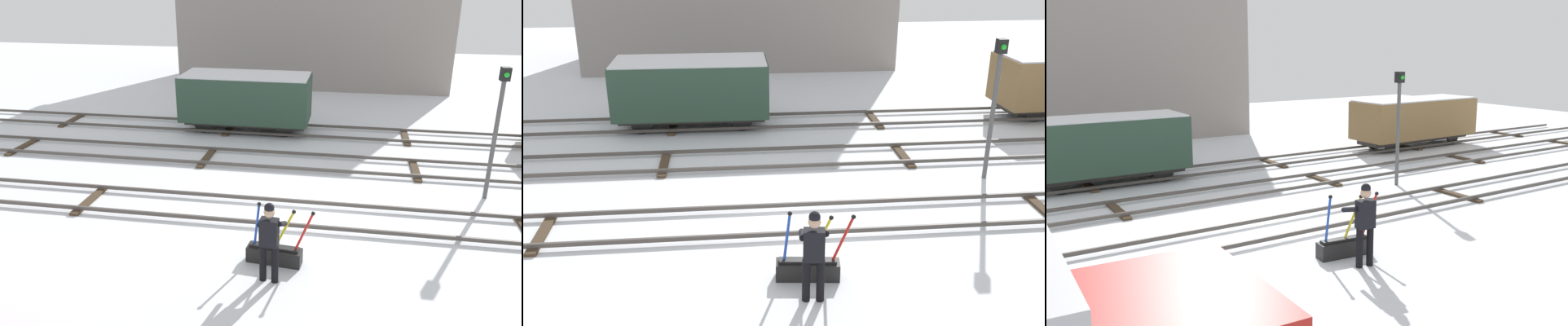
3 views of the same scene
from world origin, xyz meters
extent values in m
plane|color=silver|center=(0.00, 0.00, 0.00)|extent=(60.00, 60.00, 0.00)
cube|color=#4C4742|center=(0.00, -0.72, 0.13)|extent=(44.00, 0.07, 0.10)
cube|color=#4C4742|center=(0.00, 0.72, 0.13)|extent=(44.00, 0.07, 0.10)
cube|color=#423323|center=(-5.87, 0.00, 0.04)|extent=(0.24, 1.94, 0.08)
cube|color=#423323|center=(5.87, 0.00, 0.04)|extent=(0.24, 1.94, 0.08)
cube|color=#4C4742|center=(0.00, 3.22, 0.13)|extent=(44.00, 0.07, 0.10)
cube|color=#4C4742|center=(0.00, 4.66, 0.13)|extent=(44.00, 0.07, 0.10)
cube|color=#423323|center=(-3.52, 3.94, 0.04)|extent=(0.24, 1.94, 0.08)
cube|color=#423323|center=(3.52, 3.94, 0.04)|extent=(0.24, 1.94, 0.08)
cube|color=#4C4742|center=(0.00, 6.74, 0.13)|extent=(44.00, 0.07, 0.10)
cube|color=#4C4742|center=(0.00, 8.18, 0.13)|extent=(44.00, 0.07, 0.10)
cube|color=#423323|center=(-3.52, 7.46, 0.04)|extent=(0.24, 1.94, 0.08)
cube|color=#423323|center=(3.52, 7.46, 0.04)|extent=(0.24, 1.94, 0.08)
cube|color=black|center=(-0.21, -2.32, 0.18)|extent=(1.27, 0.49, 0.36)
cube|color=black|center=(-0.21, -2.32, 0.39)|extent=(1.13, 0.32, 0.06)
cylinder|color=#1E47B7|center=(-0.62, -2.28, 0.88)|extent=(0.17, 0.07, 1.05)
sphere|color=black|center=(-0.56, -2.29, 1.40)|extent=(0.09, 0.09, 0.09)
cylinder|color=yellow|center=(0.00, -2.35, 0.84)|extent=(0.48, 0.11, 0.98)
sphere|color=black|center=(0.21, -2.37, 1.32)|extent=(0.09, 0.09, 0.09)
cylinder|color=red|center=(0.44, -2.39, 0.85)|extent=(0.44, 0.10, 1.00)
sphere|color=black|center=(0.63, -2.41, 1.34)|extent=(0.09, 0.09, 0.09)
cylinder|color=black|center=(-0.35, -3.06, 0.43)|extent=(0.15, 0.15, 0.86)
cylinder|color=black|center=(-0.09, -3.09, 0.43)|extent=(0.15, 0.15, 0.86)
cube|color=black|center=(-0.22, -3.07, 1.16)|extent=(0.40, 0.28, 0.61)
sphere|color=tan|center=(-0.22, -3.07, 1.62)|extent=(0.23, 0.23, 0.23)
sphere|color=black|center=(-0.22, -3.07, 1.71)|extent=(0.21, 0.21, 0.21)
cylinder|color=black|center=(-0.40, -2.78, 1.21)|extent=(0.17, 0.59, 0.26)
cylinder|color=black|center=(0.02, -2.84, 1.26)|extent=(0.17, 0.57, 0.34)
cylinder|color=#4C4C4C|center=(5.28, 2.14, 1.71)|extent=(0.12, 0.12, 3.43)
cube|color=black|center=(5.28, 2.14, 3.61)|extent=(0.24, 0.24, 0.36)
sphere|color=green|center=(5.28, 2.01, 3.61)|extent=(0.14, 0.14, 0.14)
cube|color=#2D2B28|center=(-2.82, 7.46, 0.40)|extent=(4.86, 1.36, 0.20)
cube|color=#284233|center=(-2.82, 7.46, 1.38)|extent=(5.12, 2.25, 1.75)
cube|color=white|center=(-2.82, 7.46, 2.28)|extent=(5.02, 2.16, 0.06)
cylinder|color=black|center=(-4.49, 6.87, 0.35)|extent=(0.70, 0.11, 0.70)
cylinder|color=black|center=(-4.48, 8.08, 0.35)|extent=(0.70, 0.11, 0.70)
cylinder|color=black|center=(-1.17, 6.84, 0.35)|extent=(0.70, 0.11, 0.70)
cylinder|color=black|center=(-1.16, 8.05, 0.35)|extent=(0.70, 0.11, 0.70)
cylinder|color=black|center=(9.07, 6.80, 0.35)|extent=(0.70, 0.12, 0.70)
cylinder|color=black|center=(9.03, 8.00, 0.35)|extent=(0.70, 0.12, 0.70)
camera|label=1|loc=(1.20, -12.24, 6.21)|focal=35.26mm
camera|label=2|loc=(-1.68, -12.22, 6.42)|focal=41.03mm
camera|label=3|loc=(-7.58, -12.24, 4.63)|focal=39.99mm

